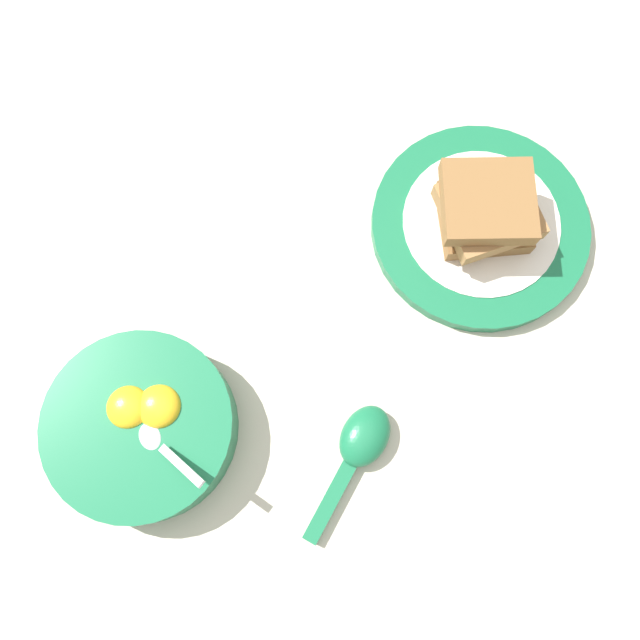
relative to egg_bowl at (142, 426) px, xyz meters
The scene contains 5 objects.
ground_plane 0.17m from the egg_bowl, 86.39° to the right, with size 3.00×3.00×0.00m, color beige.
egg_bowl is the anchor object (origin of this frame).
toast_plate 0.38m from the egg_bowl, 84.32° to the right, with size 0.22×0.22×0.02m.
toast_sandwich 0.38m from the egg_bowl, 84.15° to the right, with size 0.11×0.11×0.06m.
soup_spoon 0.20m from the egg_bowl, 121.47° to the right, with size 0.10×0.13×0.03m.
Camera 1 is at (-0.13, 0.05, 0.59)m, focal length 35.00 mm.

